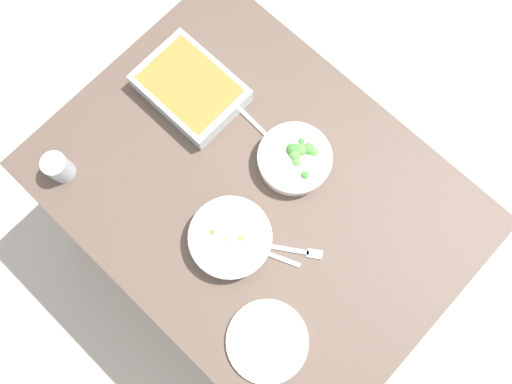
{
  "coord_description": "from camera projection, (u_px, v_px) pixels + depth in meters",
  "views": [
    {
      "loc": [
        0.25,
        -0.26,
        2.17
      ],
      "look_at": [
        0.0,
        0.0,
        0.74
      ],
      "focal_mm": 36.32,
      "sensor_mm": 36.0,
      "label": 1
    }
  ],
  "objects": [
    {
      "name": "fork_on_table",
      "position": [
        296.0,
        251.0,
        1.43
      ],
      "size": [
        0.16,
        0.11,
        0.01
      ],
      "color": "silver",
      "rests_on": "dining_table"
    },
    {
      "name": "baking_dish",
      "position": [
        190.0,
        88.0,
        1.52
      ],
      "size": [
        0.3,
        0.22,
        0.06
      ],
      "color": "silver",
      "rests_on": "dining_table"
    },
    {
      "name": "ground_plane",
      "position": [
        256.0,
        234.0,
        2.2
      ],
      "size": [
        6.0,
        6.0,
        0.0
      ],
      "primitive_type": "plane",
      "color": "#B2A899"
    },
    {
      "name": "stew_bowl",
      "position": [
        230.0,
        238.0,
        1.41
      ],
      "size": [
        0.23,
        0.23,
        0.06
      ],
      "color": "silver",
      "rests_on": "dining_table"
    },
    {
      "name": "drink_cup",
      "position": [
        59.0,
        168.0,
        1.46
      ],
      "size": [
        0.07,
        0.07,
        0.08
      ],
      "color": "#B2BCC6",
      "rests_on": "dining_table"
    },
    {
      "name": "spoon_by_broccoli",
      "position": [
        266.0,
        135.0,
        1.52
      ],
      "size": [
        0.18,
        0.03,
        0.01
      ],
      "color": "silver",
      "rests_on": "dining_table"
    },
    {
      "name": "spoon_by_stew",
      "position": [
        262.0,
        251.0,
        1.43
      ],
      "size": [
        0.17,
        0.09,
        0.01
      ],
      "color": "silver",
      "rests_on": "dining_table"
    },
    {
      "name": "dining_table",
      "position": [
        256.0,
        199.0,
        1.56
      ],
      "size": [
        1.2,
        0.9,
        0.74
      ],
      "color": "#4C3D33",
      "rests_on": "ground_plane"
    },
    {
      "name": "side_plate",
      "position": [
        267.0,
        341.0,
        1.37
      ],
      "size": [
        0.22,
        0.22,
        0.01
      ],
      "primitive_type": "cylinder",
      "color": "white",
      "rests_on": "dining_table"
    },
    {
      "name": "broccoli_bowl",
      "position": [
        295.0,
        158.0,
        1.47
      ],
      "size": [
        0.21,
        0.21,
        0.07
      ],
      "color": "silver",
      "rests_on": "dining_table"
    }
  ]
}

